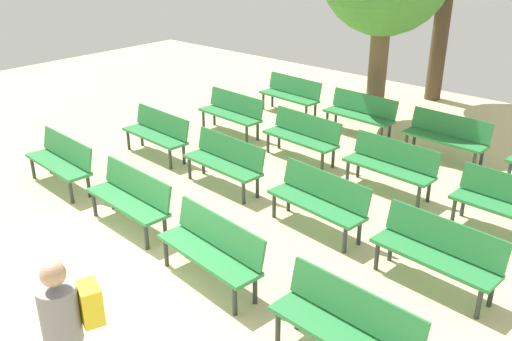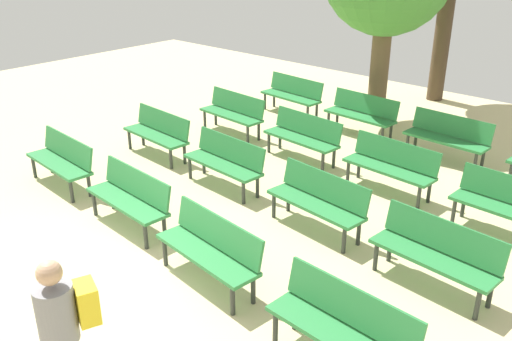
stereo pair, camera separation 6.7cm
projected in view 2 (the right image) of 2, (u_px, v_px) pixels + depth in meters
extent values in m
plane|color=beige|center=(64.00, 298.00, 6.84)|extent=(24.00, 24.00, 0.00)
cube|color=#2D8442|center=(59.00, 164.00, 9.60)|extent=(1.63, 0.55, 0.05)
cube|color=#2D8442|center=(68.00, 147.00, 9.63)|extent=(1.60, 0.23, 0.40)
cylinder|color=#2D332D|center=(34.00, 167.00, 10.04)|extent=(0.06, 0.06, 0.40)
cylinder|color=#2D332D|center=(71.00, 191.00, 9.13)|extent=(0.06, 0.06, 0.40)
cylinder|color=#2D332D|center=(51.00, 162.00, 10.25)|extent=(0.06, 0.06, 0.40)
cylinder|color=#2D332D|center=(89.00, 185.00, 9.33)|extent=(0.06, 0.06, 0.40)
cube|color=#2D8442|center=(127.00, 202.00, 8.28)|extent=(1.62, 0.54, 0.05)
cube|color=#2D8442|center=(137.00, 183.00, 8.31)|extent=(1.60, 0.22, 0.40)
cylinder|color=#2D332D|center=(95.00, 203.00, 8.73)|extent=(0.06, 0.06, 0.40)
cylinder|color=#2D332D|center=(146.00, 236.00, 7.81)|extent=(0.06, 0.06, 0.40)
cylinder|color=#2D332D|center=(112.00, 197.00, 8.93)|extent=(0.06, 0.06, 0.40)
cylinder|color=#2D332D|center=(164.00, 228.00, 8.02)|extent=(0.06, 0.06, 0.40)
cube|color=#2D8442|center=(206.00, 254.00, 6.96)|extent=(1.64, 0.61, 0.05)
cube|color=#2D8442|center=(218.00, 232.00, 6.98)|extent=(1.60, 0.29, 0.40)
cylinder|color=#2D332D|center=(165.00, 252.00, 7.42)|extent=(0.06, 0.06, 0.40)
cylinder|color=#2D332D|center=(233.00, 300.00, 6.47)|extent=(0.06, 0.06, 0.40)
cylinder|color=#2D332D|center=(185.00, 244.00, 7.62)|extent=(0.06, 0.06, 0.40)
cylinder|color=#2D332D|center=(253.00, 289.00, 6.67)|extent=(0.06, 0.06, 0.40)
cube|color=#2D8442|center=(338.00, 334.00, 5.60)|extent=(1.62, 0.52, 0.05)
cube|color=#2D8442|center=(351.00, 305.00, 5.63)|extent=(1.60, 0.21, 0.40)
cylinder|color=#2D332D|center=(275.00, 327.00, 6.04)|extent=(0.06, 0.06, 0.40)
cylinder|color=#2D332D|center=(295.00, 314.00, 6.25)|extent=(0.06, 0.06, 0.40)
cube|color=#2D8442|center=(155.00, 136.00, 10.88)|extent=(1.63, 0.54, 0.05)
cube|color=#2D8442|center=(163.00, 121.00, 10.91)|extent=(1.60, 0.23, 0.40)
cylinder|color=#2D332D|center=(130.00, 140.00, 11.33)|extent=(0.06, 0.06, 0.40)
cylinder|color=#2D332D|center=(171.00, 158.00, 10.41)|extent=(0.06, 0.06, 0.40)
cylinder|color=#2D332D|center=(143.00, 136.00, 11.53)|extent=(0.06, 0.06, 0.40)
cylinder|color=#2D332D|center=(185.00, 154.00, 10.61)|extent=(0.06, 0.06, 0.40)
cube|color=#2D8442|center=(222.00, 165.00, 9.55)|extent=(1.63, 0.55, 0.05)
cube|color=#2D8442|center=(231.00, 149.00, 9.58)|extent=(1.60, 0.23, 0.40)
cylinder|color=#2D332D|center=(190.00, 168.00, 10.00)|extent=(0.06, 0.06, 0.40)
cylinder|color=#2D332D|center=(243.00, 192.00, 9.08)|extent=(0.06, 0.06, 0.40)
cylinder|color=#2D332D|center=(204.00, 163.00, 10.21)|extent=(0.06, 0.06, 0.40)
cylinder|color=#2D332D|center=(257.00, 187.00, 9.29)|extent=(0.06, 0.06, 0.40)
cube|color=#2D8442|center=(315.00, 205.00, 8.19)|extent=(1.64, 0.60, 0.05)
cube|color=#2D8442|center=(325.00, 186.00, 8.21)|extent=(1.60, 0.29, 0.40)
cylinder|color=#2D332D|center=(274.00, 206.00, 8.66)|extent=(0.06, 0.06, 0.40)
cylinder|color=#2D332D|center=(344.00, 240.00, 7.71)|extent=(0.06, 0.06, 0.40)
cylinder|color=#2D332D|center=(288.00, 199.00, 8.85)|extent=(0.06, 0.06, 0.40)
cylinder|color=#2D332D|center=(359.00, 232.00, 7.90)|extent=(0.06, 0.06, 0.40)
cube|color=#2D8442|center=(432.00, 258.00, 6.87)|extent=(1.63, 0.56, 0.05)
cube|color=#2D8442|center=(443.00, 235.00, 6.90)|extent=(1.60, 0.25, 0.40)
cylinder|color=#2D332D|center=(376.00, 257.00, 7.32)|extent=(0.06, 0.06, 0.40)
cylinder|color=#2D332D|center=(478.00, 305.00, 6.39)|extent=(0.06, 0.06, 0.40)
cylinder|color=#2D332D|center=(390.00, 248.00, 7.52)|extent=(0.06, 0.06, 0.40)
cylinder|color=#2D332D|center=(490.00, 293.00, 6.60)|extent=(0.06, 0.06, 0.40)
cube|color=#2D8442|center=(231.00, 115.00, 12.06)|extent=(1.63, 0.55, 0.05)
cube|color=#2D8442|center=(237.00, 102.00, 12.09)|extent=(1.60, 0.23, 0.40)
cylinder|color=#2D332D|center=(205.00, 119.00, 12.51)|extent=(0.06, 0.06, 0.40)
cylinder|color=#2D332D|center=(248.00, 135.00, 11.59)|extent=(0.06, 0.06, 0.40)
cylinder|color=#2D332D|center=(216.00, 116.00, 12.71)|extent=(0.06, 0.06, 0.40)
cylinder|color=#2D332D|center=(259.00, 131.00, 11.79)|extent=(0.06, 0.06, 0.40)
cube|color=#2D8442|center=(301.00, 139.00, 10.70)|extent=(1.63, 0.57, 0.05)
cube|color=#2D8442|center=(308.00, 125.00, 10.73)|extent=(1.60, 0.25, 0.40)
cylinder|color=#2D332D|center=(269.00, 143.00, 11.16)|extent=(0.06, 0.06, 0.40)
cylinder|color=#2D332D|center=(323.00, 163.00, 10.23)|extent=(0.06, 0.06, 0.40)
cylinder|color=#2D332D|center=(280.00, 139.00, 11.36)|extent=(0.06, 0.06, 0.40)
cylinder|color=#2D332D|center=(334.00, 158.00, 10.43)|extent=(0.06, 0.06, 0.40)
cube|color=#2D8442|center=(388.00, 169.00, 9.38)|extent=(1.63, 0.54, 0.05)
cube|color=#2D8442|center=(396.00, 152.00, 9.41)|extent=(1.60, 0.23, 0.40)
cylinder|color=#2D332D|center=(348.00, 172.00, 9.83)|extent=(0.06, 0.06, 0.40)
cylinder|color=#2D332D|center=(419.00, 197.00, 8.92)|extent=(0.06, 0.06, 0.40)
cylinder|color=#2D332D|center=(359.00, 167.00, 10.04)|extent=(0.06, 0.06, 0.40)
cylinder|color=#2D332D|center=(429.00, 191.00, 9.12)|extent=(0.06, 0.06, 0.40)
cube|color=#2D8442|center=(507.00, 210.00, 8.03)|extent=(1.62, 0.52, 0.05)
cylinder|color=#2D332D|center=(454.00, 212.00, 8.47)|extent=(0.06, 0.06, 0.40)
cylinder|color=#2D332D|center=(463.00, 205.00, 8.68)|extent=(0.06, 0.06, 0.40)
cube|color=#2D8442|center=(290.00, 97.00, 13.34)|extent=(1.63, 0.56, 0.05)
cube|color=#2D8442|center=(296.00, 85.00, 13.36)|extent=(1.60, 0.25, 0.40)
cylinder|color=#2D332D|center=(265.00, 101.00, 13.79)|extent=(0.06, 0.06, 0.40)
cylinder|color=#2D332D|center=(308.00, 114.00, 12.86)|extent=(0.06, 0.06, 0.40)
cylinder|color=#2D332D|center=(274.00, 99.00, 13.99)|extent=(0.06, 0.06, 0.40)
cylinder|color=#2D332D|center=(317.00, 111.00, 13.06)|extent=(0.06, 0.06, 0.40)
cube|color=#2D8442|center=(359.00, 116.00, 11.98)|extent=(1.62, 0.53, 0.05)
cube|color=#2D8442|center=(366.00, 103.00, 12.01)|extent=(1.60, 0.21, 0.40)
cylinder|color=#2D332D|center=(328.00, 121.00, 12.42)|extent=(0.06, 0.06, 0.40)
cylinder|color=#2D332D|center=(382.00, 136.00, 11.52)|extent=(0.06, 0.06, 0.40)
cylinder|color=#2D332D|center=(337.00, 118.00, 12.63)|extent=(0.06, 0.06, 0.40)
cylinder|color=#2D332D|center=(391.00, 132.00, 11.72)|extent=(0.06, 0.06, 0.40)
cube|color=#2D8442|center=(445.00, 140.00, 10.66)|extent=(1.62, 0.52, 0.05)
cube|color=#2D8442|center=(452.00, 125.00, 10.69)|extent=(1.60, 0.20, 0.40)
cylinder|color=#2D332D|center=(407.00, 144.00, 11.10)|extent=(0.06, 0.06, 0.40)
cylinder|color=#2D332D|center=(475.00, 163.00, 10.20)|extent=(0.06, 0.06, 0.40)
cylinder|color=#2D332D|center=(416.00, 140.00, 11.31)|extent=(0.06, 0.06, 0.40)
cylinder|color=#2D332D|center=(483.00, 159.00, 10.41)|extent=(0.06, 0.06, 0.40)
cylinder|color=#2D332D|center=(510.00, 174.00, 9.76)|extent=(0.06, 0.06, 0.40)
cylinder|color=brown|center=(379.00, 67.00, 12.56)|extent=(0.42, 0.42, 2.52)
cylinder|color=#4C3A28|center=(443.00, 31.00, 13.96)|extent=(0.40, 0.40, 3.54)
cylinder|color=gray|center=(56.00, 313.00, 4.80)|extent=(0.44, 0.44, 0.55)
sphere|color=tan|center=(49.00, 273.00, 4.63)|extent=(0.22, 0.22, 0.22)
cube|color=yellow|center=(86.00, 302.00, 4.90)|extent=(0.32, 0.26, 0.36)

